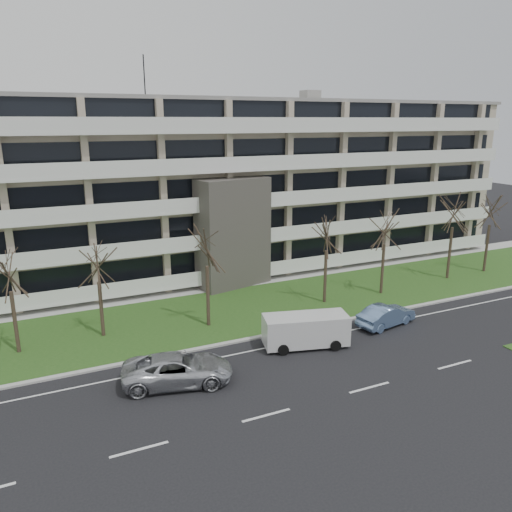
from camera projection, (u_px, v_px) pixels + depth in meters
name	position (u px, v px, depth m)	size (l,w,h in m)	color
ground	(369.00, 388.00, 26.02)	(160.00, 160.00, 0.00)	black
grass_verge	(262.00, 306.00, 37.37)	(90.00, 10.00, 0.06)	#204B19
curb	(294.00, 330.00, 32.99)	(90.00, 0.35, 0.12)	#B2B2AD
sidewalk	(234.00, 285.00, 42.18)	(90.00, 2.00, 0.08)	#B2B2AD
lane_edge_line	(306.00, 340.00, 31.70)	(90.00, 0.12, 0.01)	white
apartment_building	(204.00, 186.00, 46.14)	(60.50, 15.10, 18.75)	tan
silver_pickup	(178.00, 369.00, 26.26)	(2.66, 5.78, 1.60)	silver
blue_sedan	(386.00, 315.00, 33.71)	(1.54, 4.41, 1.45)	#7395C7
white_van	(307.00, 328.00, 30.51)	(5.48, 3.15, 2.00)	silver
tree_1	(8.00, 267.00, 28.52)	(3.46, 3.46, 6.91)	#382B21
tree_2	(97.00, 260.00, 30.89)	(3.28, 3.28, 6.56)	#382B21
tree_3	(206.00, 242.00, 32.32)	(3.76, 3.76, 7.53)	#382B21
tree_4	(327.00, 230.00, 36.66)	(3.66, 3.66, 7.31)	#382B21
tree_5	(386.00, 225.00, 38.64)	(3.63, 3.63, 7.26)	#382B21
tree_6	(455.00, 207.00, 42.22)	(4.12, 4.12, 8.23)	#382B21
tree_7	(492.00, 206.00, 44.33)	(3.91, 3.91, 7.81)	#382B21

